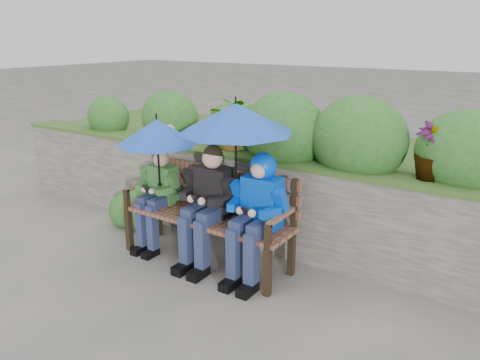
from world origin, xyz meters
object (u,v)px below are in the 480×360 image
Objects in this scene: umbrella_right at (236,118)px; boy_middle at (208,200)px; boy_right at (257,207)px; park_bench at (210,209)px; boy_left at (158,193)px; umbrella_left at (157,132)px.

boy_middle is at bearing -170.76° from umbrella_right.
umbrella_right reaches higher than boy_right.
park_bench is 0.17m from boy_middle.
umbrella_left reaches higher than boy_left.
park_bench is at bearing 172.17° from umbrella_right.
umbrella_left is (-0.63, -0.01, 0.63)m from boy_middle.
boy_right is 1.12× the size of umbrella_right.
park_bench is 1.70× the size of umbrella_right.
boy_right is at bearing -7.77° from park_bench.
boy_right is 0.85m from umbrella_right.
boy_middle is 0.57m from boy_right.
park_bench is 1.51× the size of boy_middle.
park_bench is at bearing 172.23° from boy_right.
boy_left is 0.70m from boy_middle.
umbrella_left is 0.97m from umbrella_right.
boy_middle is at bearing -64.20° from park_bench.
park_bench is at bearing 7.46° from boy_left.
boy_left is at bearing -172.54° from park_bench.
boy_left is 1.29× the size of umbrella_left.
umbrella_right reaches higher than boy_middle.
boy_middle is at bearing -178.54° from boy_right.
boy_right is (1.26, 0.00, 0.10)m from boy_left.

